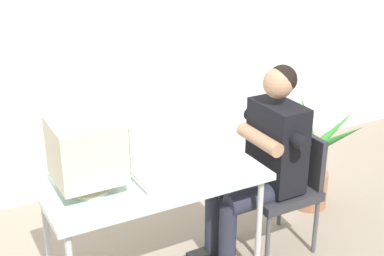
{
  "coord_description": "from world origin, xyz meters",
  "views": [
    {
      "loc": [
        -1.12,
        -2.54,
        2.2
      ],
      "look_at": [
        0.25,
        0.0,
        1.0
      ],
      "focal_mm": 50.93,
      "sensor_mm": 36.0,
      "label": 1
    }
  ],
  "objects": [
    {
      "name": "potted_plant",
      "position": [
        1.45,
        0.29,
        0.35
      ],
      "size": [
        0.81,
        0.68,
        0.85
      ],
      "color": "#9E6647",
      "rests_on": "ground_plane"
    },
    {
      "name": "office_chair",
      "position": [
        0.94,
        -0.02,
        0.47
      ],
      "size": [
        0.45,
        0.45,
        0.81
      ],
      "color": "#4C4C51",
      "rests_on": "ground_plane"
    },
    {
      "name": "desk_mug",
      "position": [
        -0.0,
        0.19,
        0.79
      ],
      "size": [
        0.08,
        0.09,
        0.08
      ],
      "color": "white",
      "rests_on": "desk"
    },
    {
      "name": "desk",
      "position": [
        0.0,
        0.0,
        0.69
      ],
      "size": [
        1.28,
        0.62,
        0.75
      ],
      "color": "#B7B7BC",
      "rests_on": "ground_plane"
    },
    {
      "name": "person_seated",
      "position": [
        0.76,
        -0.02,
        0.7
      ],
      "size": [
        0.7,
        0.59,
        1.29
      ],
      "color": "black",
      "rests_on": "ground_plane"
    },
    {
      "name": "wall_back",
      "position": [
        0.3,
        1.4,
        1.5
      ],
      "size": [
        8.0,
        0.1,
        3.0
      ],
      "primitive_type": "cube",
      "color": "silver",
      "rests_on": "ground_plane"
    },
    {
      "name": "crt_monitor",
      "position": [
        -0.37,
        0.01,
        0.98
      ],
      "size": [
        0.37,
        0.34,
        0.41
      ],
      "color": "beige",
      "rests_on": "desk"
    },
    {
      "name": "keyboard",
      "position": [
        -0.04,
        0.0,
        0.76
      ],
      "size": [
        0.19,
        0.41,
        0.03
      ],
      "color": "silver",
      "rests_on": "desk"
    }
  ]
}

